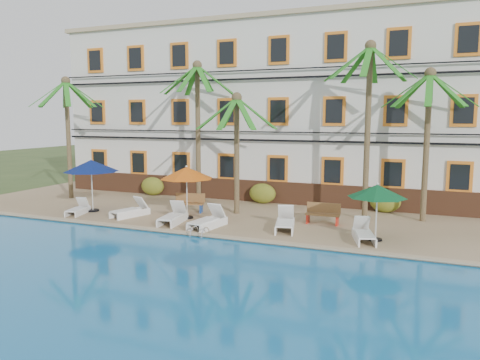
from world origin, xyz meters
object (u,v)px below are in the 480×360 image
at_px(palm_a, 68,120).
at_px(lounger_c, 173,216).
at_px(palm_e, 428,123).
at_px(lounger_f, 364,233).
at_px(bench_left, 189,203).
at_px(palm_c, 237,135).
at_px(umbrella_green, 377,191).
at_px(palm_d, 368,107).
at_px(umbrella_blue, 91,166).
at_px(lounger_e, 285,222).
at_px(umbrella_red, 187,173).
at_px(bench_right, 323,213).
at_px(palm_b, 198,113).
at_px(lounger_a, 78,209).
at_px(lounger_b, 131,210).
at_px(lounger_d, 208,220).
at_px(pool_ladder, 200,236).

height_order(palm_a, lounger_c, palm_a).
bearing_deg(palm_e, palm_a, -176.15).
distance_m(lounger_f, bench_left, 9.14).
height_order(palm_c, umbrella_green, palm_c).
bearing_deg(palm_d, umbrella_blue, -166.16).
height_order(umbrella_green, lounger_e, umbrella_green).
height_order(lounger_c, lounger_f, lounger_c).
bearing_deg(lounger_f, umbrella_red, 173.37).
bearing_deg(lounger_f, palm_e, 66.34).
bearing_deg(umbrella_green, lounger_f, -151.03).
relative_size(lounger_c, lounger_f, 1.05).
relative_size(palm_a, umbrella_green, 3.12).
bearing_deg(bench_right, umbrella_red, -168.03).
bearing_deg(palm_b, lounger_f, -25.80).
xyz_separation_m(palm_e, lounger_a, (-15.58, -4.83, -4.20)).
distance_m(palm_c, lounger_a, 8.55).
height_order(palm_b, umbrella_blue, palm_b).
bearing_deg(palm_d, bench_left, -170.06).
height_order(umbrella_blue, lounger_b, umbrella_blue).
relative_size(umbrella_green, lounger_a, 1.30).
bearing_deg(palm_b, palm_a, -170.50).
bearing_deg(lounger_d, umbrella_green, 4.87).
bearing_deg(bench_right, lounger_b, -167.56).
distance_m(palm_b, palm_d, 9.03).
bearing_deg(palm_a, bench_right, -3.91).
relative_size(palm_b, lounger_e, 3.52).
xyz_separation_m(umbrella_blue, lounger_a, (-0.20, -0.84, -2.03)).
xyz_separation_m(palm_e, lounger_f, (-2.01, -4.58, -4.16)).
bearing_deg(bench_left, palm_e, 11.87).
relative_size(palm_a, palm_b, 0.91).
distance_m(umbrella_red, bench_right, 6.47).
distance_m(palm_c, palm_e, 8.68).
relative_size(palm_d, bench_left, 5.13).
height_order(palm_a, lounger_f, palm_a).
bearing_deg(umbrella_red, umbrella_green, -4.79).
bearing_deg(bench_right, umbrella_green, -38.97).
height_order(lounger_a, lounger_d, lounger_d).
bearing_deg(lounger_b, lounger_c, -10.43).
bearing_deg(bench_right, palm_a, 176.09).
bearing_deg(palm_e, lounger_b, -161.67).
height_order(palm_b, lounger_b, palm_b).
relative_size(palm_b, umbrella_blue, 2.87).
distance_m(lounger_c, pool_ladder, 2.64).
bearing_deg(umbrella_red, lounger_e, -4.70).
bearing_deg(lounger_c, lounger_e, 8.30).
bearing_deg(palm_d, palm_a, -178.35).
xyz_separation_m(palm_a, lounger_c, (8.93, -3.46, -4.22)).
xyz_separation_m(palm_b, lounger_f, (9.47, -4.58, -4.64)).
bearing_deg(palm_e, palm_b, 180.00).
relative_size(palm_e, umbrella_red, 2.76).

